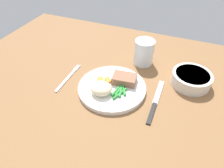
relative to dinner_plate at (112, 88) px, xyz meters
The scene contains 10 objects.
dining_table 3.56cm from the dinner_plate, 151.43° to the left, with size 120.00×90.00×2.00cm.
dinner_plate is the anchor object (origin of this frame).
meat_portion 5.28cm from the dinner_plate, 49.40° to the left, with size 8.06×5.48×2.69cm, color #936047.
mashed_potatoes 5.37cm from the dinner_plate, 116.57° to the right, with size 7.06×6.48×3.69cm, color beige.
carrot_slices 4.12cm from the dinner_plate, 161.61° to the left, with size 5.08×3.68×0.95cm.
green_beans 3.94cm from the dinner_plate, 22.32° to the right, with size 4.71×8.52×0.88cm.
fork 17.41cm from the dinner_plate, behind, with size 1.44×16.60×0.40cm.
knife 15.32cm from the dinner_plate, ahead, with size 1.70×20.50×0.64cm.
water_glass 20.58cm from the dinner_plate, 74.03° to the left, with size 7.70×7.70×9.98cm.
salad_bowl 28.09cm from the dinner_plate, 28.34° to the left, with size 13.61×13.61×4.49cm.
Camera 1 is at (21.64, -48.37, 49.48)cm, focal length 32.02 mm.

